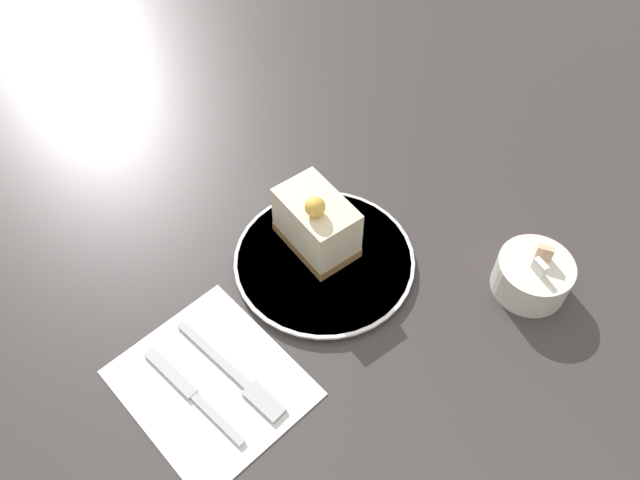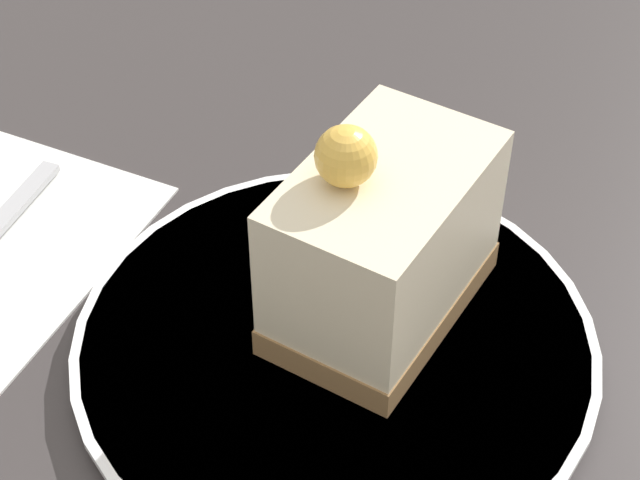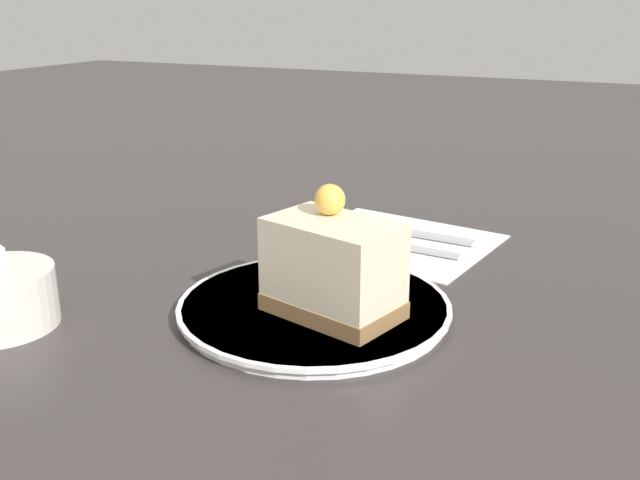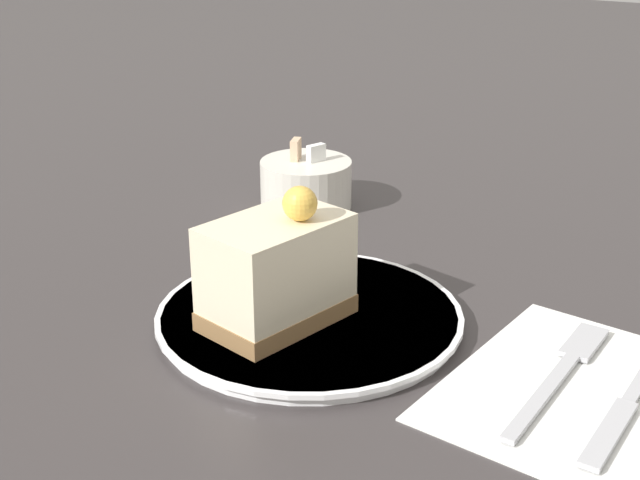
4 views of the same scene
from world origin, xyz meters
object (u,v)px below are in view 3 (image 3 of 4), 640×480
(plate, at_px, (314,307))
(knife, at_px, (418,234))
(fork, at_px, (372,241))
(cake_slice, at_px, (333,267))

(plate, relative_size, knife, 1.44)
(plate, xyz_separation_m, fork, (0.19, 0.02, -0.00))
(plate, xyz_separation_m, cake_slice, (-0.01, -0.02, 0.05))
(fork, bearing_deg, knife, -35.21)
(cake_slice, xyz_separation_m, fork, (0.21, 0.05, -0.05))
(plate, height_order, cake_slice, cake_slice)
(cake_slice, xyz_separation_m, knife, (0.26, 0.01, -0.05))
(plate, relative_size, cake_slice, 1.94)
(fork, bearing_deg, cake_slice, -162.98)
(plate, height_order, knife, plate)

